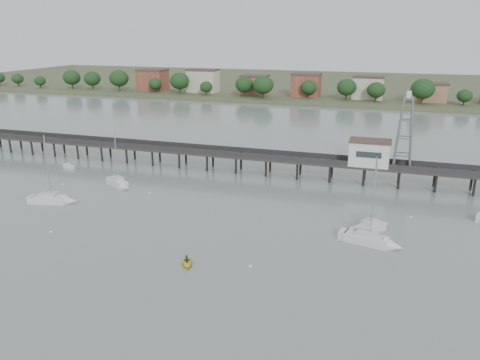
% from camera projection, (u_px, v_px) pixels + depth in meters
% --- Properties ---
extents(ground_plane, '(500.00, 500.00, 0.00)m').
position_uv_depth(ground_plane, '(101.00, 323.00, 51.49)').
color(ground_plane, slate).
rests_on(ground_plane, ground).
extents(pier, '(150.00, 5.00, 5.50)m').
position_uv_depth(pier, '(253.00, 156.00, 104.75)').
color(pier, '#2D2823').
rests_on(pier, ground).
extents(pier_building, '(8.40, 5.40, 5.30)m').
position_uv_depth(pier_building, '(369.00, 153.00, 96.61)').
color(pier_building, silver).
rests_on(pier_building, ground).
extents(lattice_tower, '(3.20, 3.20, 15.50)m').
position_uv_depth(lattice_tower, '(405.00, 134.00, 93.37)').
color(lattice_tower, slate).
rests_on(lattice_tower, ground).
extents(sailboat_d, '(9.05, 4.49, 14.33)m').
position_uv_depth(sailboat_d, '(376.00, 241.00, 69.91)').
color(sailboat_d, silver).
rests_on(sailboat_d, ground).
extents(sailboat_c, '(6.32, 7.11, 12.30)m').
position_uv_depth(sailboat_c, '(374.00, 227.00, 75.09)').
color(sailboat_c, silver).
rests_on(sailboat_c, ground).
extents(sailboat_b, '(7.20, 5.31, 11.85)m').
position_uv_depth(sailboat_b, '(120.00, 184.00, 95.96)').
color(sailboat_b, silver).
rests_on(sailboat_b, ground).
extents(sailboat_a, '(8.61, 4.31, 13.67)m').
position_uv_depth(sailboat_a, '(57.00, 200.00, 87.12)').
color(sailboat_a, silver).
rests_on(sailboat_a, ground).
extents(white_tender, '(3.39, 2.37, 1.22)m').
position_uv_depth(white_tender, '(69.00, 166.00, 109.44)').
color(white_tender, silver).
rests_on(white_tender, ground).
extents(yellow_dinghy, '(2.19, 1.49, 2.99)m').
position_uv_depth(yellow_dinghy, '(187.00, 265.00, 64.20)').
color(yellow_dinghy, yellow).
rests_on(yellow_dinghy, ground).
extents(dinghy_occupant, '(0.72, 1.36, 0.31)m').
position_uv_depth(dinghy_occupant, '(187.00, 265.00, 64.20)').
color(dinghy_occupant, black).
rests_on(dinghy_occupant, ground).
extents(mooring_buoys, '(85.49, 25.85, 0.39)m').
position_uv_depth(mooring_buoys, '(225.00, 222.00, 78.23)').
color(mooring_buoys, beige).
rests_on(mooring_buoys, ground).
extents(far_shore, '(500.00, 170.00, 10.40)m').
position_uv_depth(far_shore, '(341.00, 85.00, 268.38)').
color(far_shore, '#475133').
rests_on(far_shore, ground).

